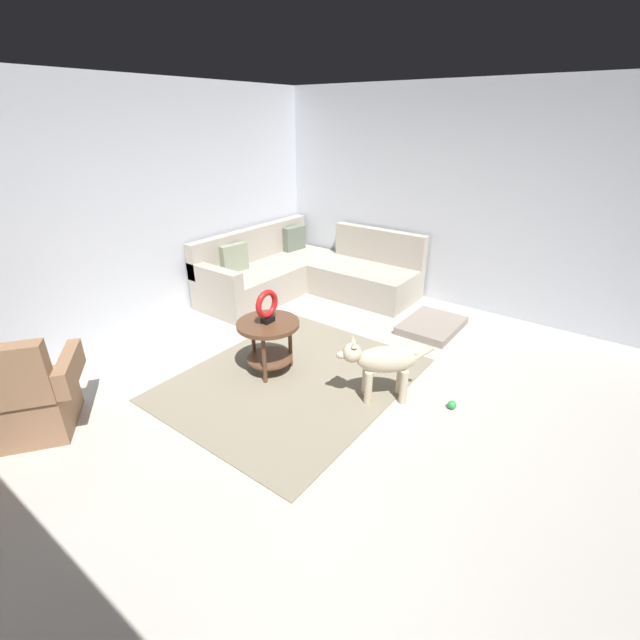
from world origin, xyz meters
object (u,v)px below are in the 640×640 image
object	(u,v)px
sectional_couch	(304,274)
side_table	(269,334)
armchair	(24,399)
torus_sculpture	(267,306)
dog_toy_ball	(452,405)
dog	(381,362)
dog_bed_mat	(432,325)

from	to	relation	value
sectional_couch	side_table	distance (m)	2.13
armchair	side_table	world-z (taller)	armchair
torus_sculpture	dog_toy_ball	distance (m)	1.88
sectional_couch	dog	size ratio (longest dim) A/B	3.27
side_table	dog_toy_ball	distance (m)	1.79
side_table	armchair	bearing A→B (deg)	153.83
armchair	side_table	bearing A→B (deg)	10.29
sectional_couch	dog	bearing A→B (deg)	-126.97
armchair	side_table	distance (m)	2.03
side_table	dog_toy_ball	bearing A→B (deg)	-73.82
dog_bed_mat	dog_toy_ball	distance (m)	1.57
torus_sculpture	dog	bearing A→B (deg)	-77.59
armchair	dog_toy_ball	size ratio (longest dim) A/B	13.15
torus_sculpture	dog_toy_ball	bearing A→B (deg)	-73.82
sectional_couch	dog	xyz separation A→B (m)	(-1.61, -2.14, 0.09)
sectional_couch	armchair	distance (m)	3.67
dog	dog_toy_ball	world-z (taller)	dog
sectional_couch	dog_bed_mat	world-z (taller)	sectional_couch
armchair	dog	bearing A→B (deg)	-7.57
dog	side_table	bearing A→B (deg)	63.01
dog	dog_toy_ball	xyz separation A→B (m)	(0.25, -0.59, -0.34)
armchair	dog	distance (m)	2.87
armchair	dog	world-z (taller)	armchair
dog_bed_mat	sectional_couch	bearing A→B (deg)	89.84
sectional_couch	dog_toy_ball	distance (m)	3.06
dog_bed_mat	side_table	bearing A→B (deg)	154.02
sectional_couch	dog_bed_mat	size ratio (longest dim) A/B	2.81
side_table	torus_sculpture	size ratio (longest dim) A/B	1.84
side_table	dog_bed_mat	bearing A→B (deg)	-25.98
sectional_couch	armchair	bearing A→B (deg)	-177.70
sectional_couch	armchair	xyz separation A→B (m)	(-3.67, -0.15, 0.03)
torus_sculpture	dog_toy_ball	xyz separation A→B (m)	(0.49, -1.68, -0.67)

